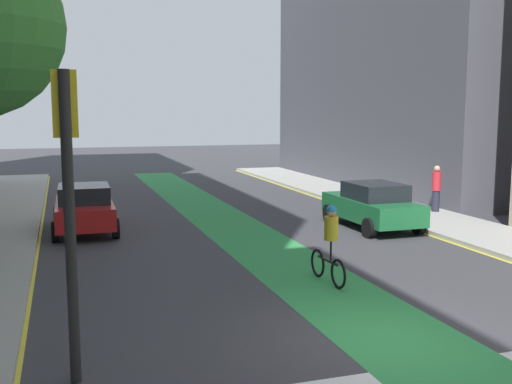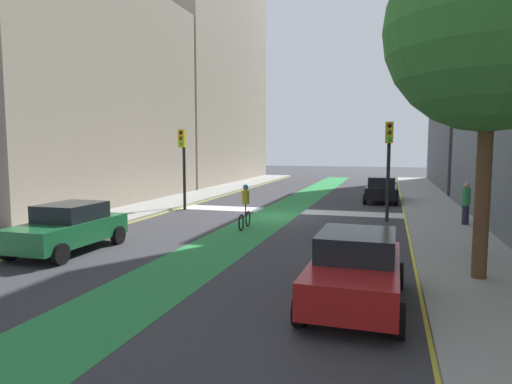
{
  "view_description": "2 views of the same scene",
  "coord_description": "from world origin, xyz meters",
  "views": [
    {
      "loc": [
        -5.2,
        -8.92,
        3.97
      ],
      "look_at": [
        -0.0,
        7.16,
        1.7
      ],
      "focal_mm": 42.35,
      "sensor_mm": 36.0,
      "label": 1
    },
    {
      "loc": [
        -5.2,
        21.2,
        3.4
      ],
      "look_at": [
        -0.38,
        5.19,
        1.73
      ],
      "focal_mm": 31.27,
      "sensor_mm": 36.0,
      "label": 2
    }
  ],
  "objects": [
    {
      "name": "traffic_signal_near_left",
      "position": [
        -5.13,
        0.07,
        3.18
      ],
      "size": [
        0.35,
        0.52,
        4.55
      ],
      "color": "black",
      "rests_on": "ground_plane"
    },
    {
      "name": "curb_stripe_right",
      "position": [
        6.0,
        0.0,
        0.01
      ],
      "size": [
        0.16,
        60.0,
        0.01
      ],
      "primitive_type": "cube",
      "color": "yellow",
      "rests_on": "ground_plane"
    },
    {
      "name": "sidewalk_left",
      "position": [
        -7.5,
        0.0,
        0.07
      ],
      "size": [
        3.0,
        60.0,
        0.15
      ],
      "primitive_type": "cube",
      "color": "#9E9E99",
      "rests_on": "ground_plane"
    },
    {
      "name": "street_tree_near",
      "position": [
        -7.41,
        9.14,
        6.25
      ],
      "size": [
        5.0,
        5.0,
        8.62
      ],
      "color": "brown",
      "rests_on": "sidewalk_left"
    },
    {
      "name": "cyclist_in_lane",
      "position": [
        0.61,
        3.51,
        0.97
      ],
      "size": [
        0.32,
        1.73,
        1.86
      ],
      "color": "black",
      "rests_on": "ground_plane"
    },
    {
      "name": "sidewalk_right",
      "position": [
        7.5,
        0.0,
        0.07
      ],
      "size": [
        3.0,
        60.0,
        0.15
      ],
      "primitive_type": "cube",
      "color": "#9E9E99",
      "rests_on": "ground_plane"
    },
    {
      "name": "curb_stripe_left",
      "position": [
        -6.0,
        0.0,
        0.01
      ],
      "size": [
        0.16,
        60.0,
        0.01
      ],
      "primitive_type": "cube",
      "color": "yellow",
      "rests_on": "ground_plane"
    },
    {
      "name": "bike_lane_paint",
      "position": [
        0.34,
        0.0,
        0.0
      ],
      "size": [
        2.4,
        60.0,
        0.01
      ],
      "primitive_type": "cube",
      "color": "#2D8C47",
      "rests_on": "ground_plane"
    },
    {
      "name": "crosswalk_band",
      "position": [
        0.0,
        -2.0,
        0.0
      ],
      "size": [
        12.0,
        1.8,
        0.01
      ],
      "primitive_type": "cube",
      "color": "silver",
      "rests_on": "ground_plane"
    },
    {
      "name": "car_red_left_far",
      "position": [
        -4.55,
        11.58,
        0.8
      ],
      "size": [
        2.07,
        4.23,
        1.57
      ],
      "color": "#A51919",
      "rests_on": "ground_plane"
    },
    {
      "name": "buildings_right_row",
      "position": [
        13.17,
        -5.3,
        10.83
      ],
      "size": [
        9.95,
        59.7,
        27.24
      ],
      "color": "tan",
      "rests_on": "ground_plane"
    },
    {
      "name": "traffic_signal_near_right",
      "position": [
        5.53,
        -0.75,
        3.05
      ],
      "size": [
        0.35,
        0.52,
        4.36
      ],
      "color": "black",
      "rests_on": "ground_plane"
    },
    {
      "name": "ground_plane",
      "position": [
        0.0,
        0.0,
        0.0
      ],
      "size": [
        120.0,
        120.0,
        0.0
      ],
      "primitive_type": "plane",
      "color": "#38383D"
    },
    {
      "name": "car_black_left_near",
      "position": [
        -4.74,
        -7.58,
        0.8
      ],
      "size": [
        2.06,
        4.22,
        1.57
      ],
      "color": "black",
      "rests_on": "ground_plane"
    },
    {
      "name": "car_green_right_far",
      "position": [
        4.83,
        9.19,
        0.8
      ],
      "size": [
        2.06,
        4.22,
        1.57
      ],
      "color": "#196033",
      "rests_on": "ground_plane"
    },
    {
      "name": "pedestrian_sidewalk_left_a",
      "position": [
        -8.32,
        0.8,
        1.07
      ],
      "size": [
        0.34,
        0.34,
        1.8
      ],
      "color": "#262638",
      "rests_on": "sidewalk_left"
    }
  ]
}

